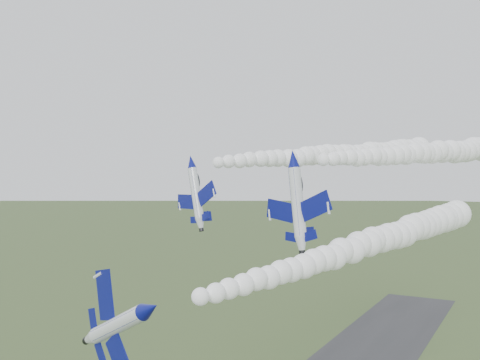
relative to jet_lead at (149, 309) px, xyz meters
name	(u,v)px	position (x,y,z in m)	size (l,w,h in m)	color
jet_lead	(149,309)	(0.00, 0.00, 0.00)	(6.68, 13.81, 10.48)	silver
smoke_trail_jet_lead	(363,245)	(10.01, 33.04, 2.67)	(4.76, 61.40, 4.76)	white
jet_pair_left	(191,162)	(-14.38, 27.79, 14.14)	(9.37, 11.12, 3.46)	silver
smoke_trail_jet_pair_left	(339,155)	(-2.88, 61.75, 16.12)	(5.40, 66.86, 5.40)	white
jet_pair_right	(293,158)	(1.92, 28.00, 14.34)	(11.65, 13.51, 3.62)	silver
smoke_trail_jet_pair_right	(423,153)	(13.54, 57.23, 15.94)	(4.60, 55.05, 4.60)	white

